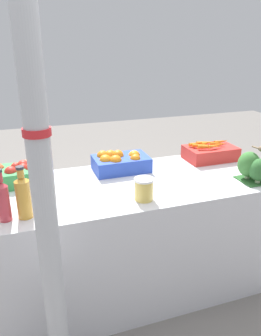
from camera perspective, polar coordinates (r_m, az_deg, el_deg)
name	(u,v)px	position (r m, az deg, el deg)	size (l,w,h in m)	color
ground_plane	(130,284)	(2.53, 0.00, -19.52)	(10.00, 10.00, 0.00)	slate
market_table	(130,237)	(2.28, 0.00, -11.85)	(1.88, 0.77, 0.81)	silver
support_pole	(40,163)	(1.28, -15.47, 0.91)	(0.11, 0.11, 2.44)	#B7BABF
apple_crate	(11,174)	(2.18, -20.12, -1.04)	(0.38, 0.24, 0.14)	#2D8442
orange_crate	(120,162)	(2.26, -1.86, 1.06)	(0.38, 0.24, 0.14)	#2847B7
carrot_crate	(210,152)	(2.55, 13.72, 2.70)	(0.38, 0.24, 0.14)	red
broccoli_pile	(255,168)	(2.22, 20.93, 0.08)	(0.23, 0.21, 0.19)	#2D602D
juice_bottle_ruby	(3,200)	(1.74, -21.31, -5.18)	(0.06, 0.06, 0.28)	#B2333D
juice_bottle_amber	(23,196)	(1.73, -18.14, -4.69)	(0.08, 0.08, 0.28)	gold
pickle_jar	(144,189)	(1.85, 2.34, -3.68)	(0.11, 0.11, 0.13)	#DBBC56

